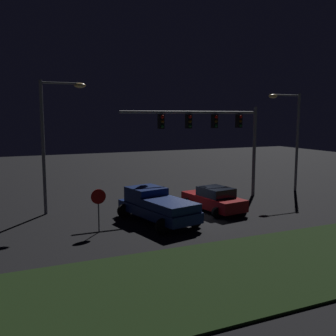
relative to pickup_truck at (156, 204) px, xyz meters
name	(u,v)px	position (x,y,z in m)	size (l,w,h in m)	color
ground_plane	(194,213)	(2.84, 0.92, -1.00)	(80.00, 80.00, 0.00)	black
grass_median	(294,260)	(2.84, -7.80, -0.95)	(26.33, 6.44, 0.10)	black
pickup_truck	(156,204)	(0.00, 0.00, 0.00)	(3.63, 5.70, 1.80)	navy
car_sedan	(214,199)	(4.19, 0.83, -0.26)	(2.89, 4.61, 1.51)	maroon
traffic_signal_gantry	(215,128)	(5.93, 3.76, 4.03)	(10.32, 0.56, 6.50)	slate
street_lamp_left	(52,130)	(-4.87, 4.26, 4.02)	(2.72, 0.44, 7.92)	slate
street_lamp_right	(291,129)	(12.69, 3.80, 3.83)	(2.93, 0.44, 7.55)	slate
stop_sign	(98,202)	(-3.40, -0.68, 0.56)	(0.76, 0.08, 2.23)	slate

